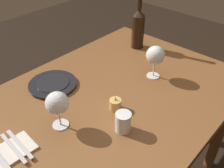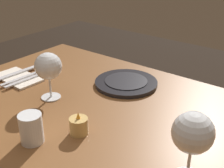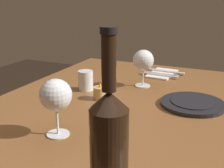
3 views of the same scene
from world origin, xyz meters
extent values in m
cube|color=brown|center=(0.00, 0.00, 0.72)|extent=(1.30, 0.90, 0.04)
cylinder|color=brown|center=(0.58, -0.38, 0.35)|extent=(0.06, 0.06, 0.70)
cylinder|color=white|center=(0.26, -0.02, 0.74)|extent=(0.07, 0.07, 0.00)
cylinder|color=white|center=(0.26, -0.02, 0.78)|extent=(0.01, 0.01, 0.07)
sphere|color=white|center=(0.26, -0.02, 0.86)|extent=(0.09, 0.09, 0.09)
cylinder|color=beige|center=(0.26, -0.02, 0.85)|extent=(0.07, 0.07, 0.03)
cylinder|color=white|center=(-0.28, 0.05, 0.78)|extent=(0.01, 0.01, 0.08)
sphere|color=white|center=(-0.28, 0.05, 0.86)|extent=(0.09, 0.09, 0.09)
cylinder|color=beige|center=(-0.28, 0.05, 0.86)|extent=(0.07, 0.07, 0.02)
cylinder|color=white|center=(0.11, 0.18, 0.78)|extent=(0.06, 0.06, 0.08)
cylinder|color=silver|center=(0.11, 0.18, 0.76)|extent=(0.05, 0.05, 0.04)
cylinder|color=#DBB266|center=(0.04, 0.08, 0.76)|extent=(0.05, 0.05, 0.05)
cylinder|color=white|center=(0.04, 0.08, 0.76)|extent=(0.04, 0.04, 0.03)
cone|color=#F99E2D|center=(0.04, 0.08, 0.80)|extent=(0.01, 0.01, 0.02)
cylinder|color=black|center=(0.12, -0.26, 0.75)|extent=(0.23, 0.23, 0.01)
cylinder|color=black|center=(0.12, -0.26, 0.76)|extent=(0.16, 0.16, 0.00)
cube|color=silver|center=(0.47, -0.05, 0.74)|extent=(0.20, 0.12, 0.01)
cube|color=silver|center=(0.45, -0.05, 0.75)|extent=(0.02, 0.18, 0.00)
cube|color=silver|center=(0.42, -0.05, 0.75)|extent=(0.02, 0.18, 0.00)
cube|color=silver|center=(0.50, -0.05, 0.75)|extent=(0.03, 0.21, 0.00)
camera|label=1|loc=(0.64, 0.61, 1.47)|focal=40.35mm
camera|label=2|loc=(-0.47, 0.58, 1.23)|focal=49.46mm
camera|label=3|loc=(-0.91, -0.41, 1.14)|focal=47.55mm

